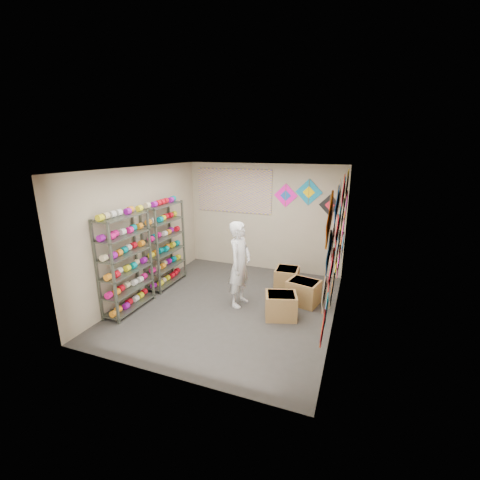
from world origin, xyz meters
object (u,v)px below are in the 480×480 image
at_px(shelf_rack_back, 165,245).
at_px(carton_b, 303,292).
at_px(shelf_rack_front, 126,264).
at_px(carton_c, 287,279).
at_px(shopkeeper, 240,264).
at_px(carton_a, 281,306).

distance_m(shelf_rack_back, carton_b, 3.22).
xyz_separation_m(shelf_rack_front, shelf_rack_back, (0.00, 1.30, 0.00)).
bearing_deg(carton_c, shelf_rack_front, -146.24).
distance_m(shopkeeper, carton_c, 1.43).
bearing_deg(shelf_rack_front, shopkeeper, 26.65).
bearing_deg(shelf_rack_back, carton_c, 15.54).
xyz_separation_m(carton_a, carton_c, (-0.18, 1.30, 0.00)).
bearing_deg(carton_b, shopkeeper, -144.81).
bearing_deg(carton_a, shelf_rack_back, 150.97).
bearing_deg(carton_c, shelf_rack_back, -168.14).
distance_m(carton_a, carton_c, 1.31).
relative_size(shelf_rack_front, shopkeeper, 1.11).
height_order(shelf_rack_back, carton_a, shelf_rack_back).
bearing_deg(shopkeeper, carton_b, -62.42).
xyz_separation_m(shopkeeper, carton_b, (1.20, 0.48, -0.61)).
relative_size(shelf_rack_back, carton_a, 3.35).
xyz_separation_m(shelf_rack_back, carton_a, (2.85, -0.56, -0.71)).
distance_m(shelf_rack_front, shopkeeper, 2.17).
relative_size(shopkeeper, carton_c, 3.13).
relative_size(shelf_rack_front, shelf_rack_back, 1.00).
bearing_deg(carton_c, carton_b, -54.54).
bearing_deg(shopkeeper, carton_c, -28.63).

